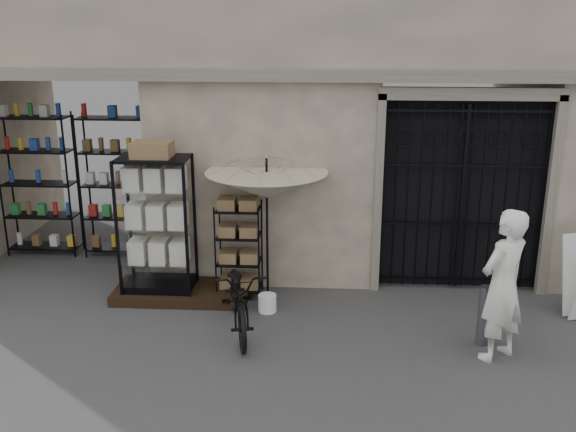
# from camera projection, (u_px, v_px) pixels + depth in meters

# --- Properties ---
(ground) EXTENTS (80.00, 80.00, 0.00)m
(ground) POSITION_uv_depth(u_px,v_px,m) (345.00, 353.00, 8.04)
(ground) COLOR black
(ground) RESTS_ON ground
(shop_recess) EXTENTS (3.00, 1.70, 3.00)m
(shop_recess) POSITION_uv_depth(u_px,v_px,m) (69.00, 178.00, 10.53)
(shop_recess) COLOR black
(shop_recess) RESTS_ON ground
(shop_shelving) EXTENTS (2.70, 0.50, 2.50)m
(shop_shelving) POSITION_uv_depth(u_px,v_px,m) (79.00, 185.00, 11.08)
(shop_shelving) COLOR black
(shop_shelving) RESTS_ON ground
(iron_gate) EXTENTS (2.50, 0.21, 3.00)m
(iron_gate) POSITION_uv_depth(u_px,v_px,m) (460.00, 193.00, 9.66)
(iron_gate) COLOR black
(iron_gate) RESTS_ON ground
(step_platform) EXTENTS (2.00, 0.90, 0.15)m
(step_platform) POSITION_uv_depth(u_px,v_px,m) (183.00, 292.00, 9.64)
(step_platform) COLOR black
(step_platform) RESTS_ON ground
(display_cabinet) EXTENTS (1.12, 0.86, 2.15)m
(display_cabinet) POSITION_uv_depth(u_px,v_px,m) (157.00, 231.00, 9.35)
(display_cabinet) COLOR black
(display_cabinet) RESTS_ON step_platform
(wire_rack) EXTENTS (0.75, 0.65, 1.45)m
(wire_rack) POSITION_uv_depth(u_px,v_px,m) (239.00, 251.00, 9.50)
(wire_rack) COLOR black
(wire_rack) RESTS_ON ground
(market_umbrella) EXTENTS (1.61, 1.64, 2.53)m
(market_umbrella) POSITION_uv_depth(u_px,v_px,m) (267.00, 178.00, 9.21)
(market_umbrella) COLOR black
(market_umbrella) RESTS_ON ground
(white_bucket) EXTENTS (0.32, 0.32, 0.25)m
(white_bucket) POSITION_uv_depth(u_px,v_px,m) (267.00, 303.00, 9.14)
(white_bucket) COLOR white
(white_bucket) RESTS_ON ground
(bicycle) EXTENTS (0.84, 1.08, 1.83)m
(bicycle) POSITION_uv_depth(u_px,v_px,m) (240.00, 330.00, 8.63)
(bicycle) COLOR black
(bicycle) RESTS_ON ground
(steel_bollard) EXTENTS (0.18, 0.18, 0.80)m
(steel_bollard) POSITION_uv_depth(u_px,v_px,m) (483.00, 316.00, 8.13)
(steel_bollard) COLOR slate
(steel_bollard) RESTS_ON ground
(shopkeeper) EXTENTS (1.72, 1.94, 0.46)m
(shopkeeper) POSITION_uv_depth(u_px,v_px,m) (495.00, 357.00, 7.94)
(shopkeeper) COLOR white
(shopkeeper) RESTS_ON ground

